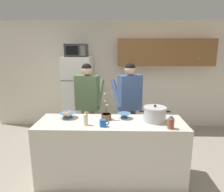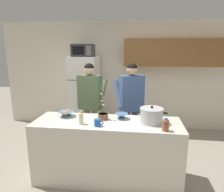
{
  "view_description": "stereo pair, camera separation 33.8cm",
  "coord_description": "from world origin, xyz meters",
  "px_view_note": "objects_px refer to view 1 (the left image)",
  "views": [
    {
      "loc": [
        0.09,
        -2.74,
        1.93
      ],
      "look_at": [
        0.0,
        0.55,
        1.17
      ],
      "focal_mm": 32.43,
      "sensor_mm": 36.0,
      "label": 1
    },
    {
      "loc": [
        0.42,
        -2.72,
        1.93
      ],
      "look_at": [
        0.0,
        0.55,
        1.17
      ],
      "focal_mm": 32.43,
      "sensor_mm": 36.0,
      "label": 2
    }
  ],
  "objects_px": {
    "microwave": "(77,50)",
    "person_by_sink": "(129,97)",
    "cooking_pot": "(155,114)",
    "empty_bowl": "(124,115)",
    "coffee_mug": "(103,123)",
    "bread_bowl": "(68,115)",
    "bottle_near_edge": "(171,123)",
    "refrigerator": "(78,95)",
    "potted_orchid": "(106,115)",
    "person_near_pot": "(88,97)",
    "bottle_mid_counter": "(86,119)"
  },
  "relations": [
    {
      "from": "microwave",
      "to": "person_by_sink",
      "type": "bearing_deg",
      "value": -39.27
    },
    {
      "from": "cooking_pot",
      "to": "empty_bowl",
      "type": "xyz_separation_m",
      "value": [
        -0.43,
        0.12,
        -0.06
      ]
    },
    {
      "from": "microwave",
      "to": "coffee_mug",
      "type": "bearing_deg",
      "value": -70.34
    },
    {
      "from": "bread_bowl",
      "to": "bottle_near_edge",
      "type": "relative_size",
      "value": 1.48
    },
    {
      "from": "refrigerator",
      "to": "bread_bowl",
      "type": "height_order",
      "value": "refrigerator"
    },
    {
      "from": "bread_bowl",
      "to": "microwave",
      "type": "bearing_deg",
      "value": 95.57
    },
    {
      "from": "cooking_pot",
      "to": "potted_orchid",
      "type": "xyz_separation_m",
      "value": [
        -0.7,
        0.06,
        -0.05
      ]
    },
    {
      "from": "bottle_near_edge",
      "to": "refrigerator",
      "type": "bearing_deg",
      "value": 127.58
    },
    {
      "from": "refrigerator",
      "to": "person_near_pot",
      "type": "relative_size",
      "value": 1.05
    },
    {
      "from": "microwave",
      "to": "refrigerator",
      "type": "bearing_deg",
      "value": 90.07
    },
    {
      "from": "cooking_pot",
      "to": "bottle_near_edge",
      "type": "height_order",
      "value": "cooking_pot"
    },
    {
      "from": "person_by_sink",
      "to": "bottle_near_edge",
      "type": "distance_m",
      "value": 1.24
    },
    {
      "from": "person_by_sink",
      "to": "cooking_pot",
      "type": "height_order",
      "value": "person_by_sink"
    },
    {
      "from": "cooking_pot",
      "to": "microwave",
      "type": "bearing_deg",
      "value": 128.89
    },
    {
      "from": "refrigerator",
      "to": "cooking_pot",
      "type": "bearing_deg",
      "value": -51.45
    },
    {
      "from": "person_by_sink",
      "to": "bottle_mid_counter",
      "type": "bearing_deg",
      "value": -121.8
    },
    {
      "from": "person_by_sink",
      "to": "microwave",
      "type": "bearing_deg",
      "value": 140.73
    },
    {
      "from": "person_by_sink",
      "to": "coffee_mug",
      "type": "xyz_separation_m",
      "value": [
        -0.41,
        -1.09,
        -0.1
      ]
    },
    {
      "from": "cooking_pot",
      "to": "bottle_mid_counter",
      "type": "height_order",
      "value": "cooking_pot"
    },
    {
      "from": "refrigerator",
      "to": "person_near_pot",
      "type": "distance_m",
      "value": 1.0
    },
    {
      "from": "refrigerator",
      "to": "bottle_mid_counter",
      "type": "relative_size",
      "value": 9.45
    },
    {
      "from": "bread_bowl",
      "to": "bottle_near_edge",
      "type": "height_order",
      "value": "bottle_near_edge"
    },
    {
      "from": "empty_bowl",
      "to": "bottle_mid_counter",
      "type": "xyz_separation_m",
      "value": [
        -0.54,
        -0.29,
        0.05
      ]
    },
    {
      "from": "microwave",
      "to": "potted_orchid",
      "type": "xyz_separation_m",
      "value": [
        0.75,
        -1.74,
        -0.93
      ]
    },
    {
      "from": "bread_bowl",
      "to": "bottle_near_edge",
      "type": "distance_m",
      "value": 1.5
    },
    {
      "from": "cooking_pot",
      "to": "empty_bowl",
      "type": "bearing_deg",
      "value": 165.03
    },
    {
      "from": "refrigerator",
      "to": "bottle_mid_counter",
      "type": "height_order",
      "value": "refrigerator"
    },
    {
      "from": "microwave",
      "to": "person_near_pot",
      "type": "height_order",
      "value": "microwave"
    },
    {
      "from": "bread_bowl",
      "to": "empty_bowl",
      "type": "relative_size",
      "value": 1.28
    },
    {
      "from": "bottle_near_edge",
      "to": "microwave",
      "type": "bearing_deg",
      "value": 127.88
    },
    {
      "from": "cooking_pot",
      "to": "bottle_mid_counter",
      "type": "bearing_deg",
      "value": -169.52
    },
    {
      "from": "microwave",
      "to": "bottle_near_edge",
      "type": "xyz_separation_m",
      "value": [
        1.61,
        -2.07,
        -0.91
      ]
    },
    {
      "from": "microwave",
      "to": "bottle_mid_counter",
      "type": "distance_m",
      "value": 2.22
    },
    {
      "from": "person_near_pot",
      "to": "coffee_mug",
      "type": "distance_m",
      "value": 1.18
    },
    {
      "from": "refrigerator",
      "to": "bread_bowl",
      "type": "relative_size",
      "value": 7.07
    },
    {
      "from": "microwave",
      "to": "bottle_mid_counter",
      "type": "xyz_separation_m",
      "value": [
        0.48,
        -1.97,
        -0.9
      ]
    },
    {
      "from": "cooking_pot",
      "to": "potted_orchid",
      "type": "bearing_deg",
      "value": 175.3
    },
    {
      "from": "person_near_pot",
      "to": "potted_orchid",
      "type": "height_order",
      "value": "person_near_pot"
    },
    {
      "from": "bottle_near_edge",
      "to": "bottle_mid_counter",
      "type": "bearing_deg",
      "value": 175.16
    },
    {
      "from": "cooking_pot",
      "to": "coffee_mug",
      "type": "height_order",
      "value": "cooking_pot"
    },
    {
      "from": "cooking_pot",
      "to": "bottle_mid_counter",
      "type": "xyz_separation_m",
      "value": [
        -0.97,
        -0.18,
        -0.02
      ]
    },
    {
      "from": "empty_bowl",
      "to": "bottle_near_edge",
      "type": "height_order",
      "value": "bottle_near_edge"
    },
    {
      "from": "person_near_pot",
      "to": "person_by_sink",
      "type": "xyz_separation_m",
      "value": [
        0.78,
        -0.03,
        0.01
      ]
    },
    {
      "from": "person_near_pot",
      "to": "bread_bowl",
      "type": "relative_size",
      "value": 6.74
    },
    {
      "from": "empty_bowl",
      "to": "bottle_mid_counter",
      "type": "bearing_deg",
      "value": -151.25
    },
    {
      "from": "bottle_near_edge",
      "to": "bottle_mid_counter",
      "type": "distance_m",
      "value": 1.13
    },
    {
      "from": "person_by_sink",
      "to": "person_near_pot",
      "type": "bearing_deg",
      "value": 178.15
    },
    {
      "from": "empty_bowl",
      "to": "bottle_near_edge",
      "type": "distance_m",
      "value": 0.71
    },
    {
      "from": "coffee_mug",
      "to": "potted_orchid",
      "type": "bearing_deg",
      "value": 84.78
    },
    {
      "from": "bottle_mid_counter",
      "to": "coffee_mug",
      "type": "bearing_deg",
      "value": -11.04
    }
  ]
}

